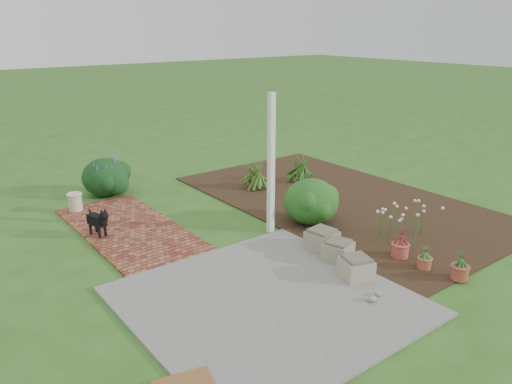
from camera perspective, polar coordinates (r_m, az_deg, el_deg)
ground at (r=8.81m, az=0.54°, el=-5.24°), size 80.00×80.00×0.00m
concrete_patio at (r=6.89m, az=1.25°, el=-12.33°), size 3.50×3.50×0.04m
brick_path at (r=9.43m, az=-14.35°, el=-4.07°), size 1.60×3.50×0.04m
garden_bed at (r=10.73m, az=9.50°, el=-0.96°), size 4.00×7.00×0.03m
veranda_post at (r=8.64m, az=1.74°, el=3.08°), size 0.10×0.10×2.50m
stone_trough_near at (r=7.51m, az=11.37°, el=-8.54°), size 0.52×0.52×0.28m
stone_trough_mid at (r=8.32m, az=7.54°, el=-5.48°), size 0.50×0.50×0.29m
stone_trough_far at (r=8.01m, az=9.36°, el=-6.68°), size 0.51×0.51×0.27m
black_dog at (r=9.10m, az=-17.58°, el=-3.05°), size 0.25×0.57×0.50m
cream_ceramic_urn at (r=10.53m, az=-19.97°, el=-1.09°), size 0.30×0.30×0.35m
evergreen_shrub at (r=9.31m, az=6.33°, el=-0.95°), size 1.34×1.34×0.86m
agapanthus_clump_back at (r=11.78m, az=5.03°, el=3.06°), size 0.98×0.98×0.77m
agapanthus_clump_front at (r=11.21m, az=-0.19°, el=2.37°), size 1.11×1.11×0.79m
pink_flower_patch at (r=8.91m, az=16.47°, el=-3.25°), size 1.26×1.26×0.66m
terracotta_pot_bronze at (r=8.34m, az=16.13°, el=-6.38°), size 0.36×0.36×0.22m
terracotta_pot_small_left at (r=8.08m, az=18.69°, el=-7.68°), size 0.25×0.25×0.17m
terracotta_pot_small_right at (r=7.93m, az=22.24°, el=-8.48°), size 0.33×0.33×0.21m
purple_flowering_bush at (r=11.35m, az=-16.85°, el=1.73°), size 1.23×1.23×0.84m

